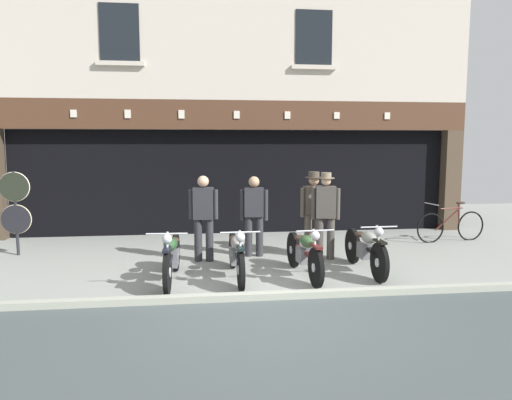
{
  "coord_description": "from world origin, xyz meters",
  "views": [
    {
      "loc": [
        -0.92,
        -6.57,
        2.26
      ],
      "look_at": [
        0.23,
        2.82,
        1.13
      ],
      "focal_mm": 33.33,
      "sensor_mm": 36.0,
      "label": 1
    }
  ],
  "objects_px": {
    "motorcycle_left": "(172,256)",
    "motorcycle_center": "(304,252)",
    "salesman_right": "(326,212)",
    "motorcycle_center_right": "(365,248)",
    "salesman_left": "(204,214)",
    "shopkeeper_center": "(254,212)",
    "tyre_sign_pole": "(15,204)",
    "assistant_far_right": "(313,208)",
    "advert_board_near": "(348,166)",
    "motorcycle_center_left": "(236,253)",
    "leaning_bicycle": "(451,225)"
  },
  "relations": [
    {
      "from": "motorcycle_center_right",
      "to": "salesman_right",
      "type": "distance_m",
      "value": 1.23
    },
    {
      "from": "motorcycle_center_left",
      "to": "assistant_far_right",
      "type": "distance_m",
      "value": 2.38
    },
    {
      "from": "shopkeeper_center",
      "to": "tyre_sign_pole",
      "type": "relative_size",
      "value": 0.94
    },
    {
      "from": "salesman_right",
      "to": "salesman_left",
      "type": "bearing_deg",
      "value": 6.29
    },
    {
      "from": "motorcycle_center_left",
      "to": "salesman_right",
      "type": "distance_m",
      "value": 2.22
    },
    {
      "from": "motorcycle_center_right",
      "to": "motorcycle_left",
      "type": "bearing_deg",
      "value": 1.88
    },
    {
      "from": "motorcycle_center",
      "to": "advert_board_near",
      "type": "height_order",
      "value": "advert_board_near"
    },
    {
      "from": "motorcycle_center_right",
      "to": "leaning_bicycle",
      "type": "distance_m",
      "value": 3.72
    },
    {
      "from": "advert_board_near",
      "to": "motorcycle_center",
      "type": "bearing_deg",
      "value": -116.53
    },
    {
      "from": "assistant_far_right",
      "to": "motorcycle_left",
      "type": "bearing_deg",
      "value": 23.28
    },
    {
      "from": "salesman_right",
      "to": "tyre_sign_pole",
      "type": "relative_size",
      "value": 1.0
    },
    {
      "from": "motorcycle_left",
      "to": "motorcycle_center_right",
      "type": "height_order",
      "value": "motorcycle_left"
    },
    {
      "from": "motorcycle_center",
      "to": "salesman_right",
      "type": "distance_m",
      "value": 1.45
    },
    {
      "from": "salesman_left",
      "to": "advert_board_near",
      "type": "relative_size",
      "value": 1.6
    },
    {
      "from": "salesman_right",
      "to": "motorcycle_center_right",
      "type": "bearing_deg",
      "value": 123.34
    },
    {
      "from": "advert_board_near",
      "to": "leaning_bicycle",
      "type": "distance_m",
      "value": 2.92
    },
    {
      "from": "salesman_left",
      "to": "tyre_sign_pole",
      "type": "relative_size",
      "value": 0.97
    },
    {
      "from": "tyre_sign_pole",
      "to": "leaning_bicycle",
      "type": "distance_m",
      "value": 9.51
    },
    {
      "from": "leaning_bicycle",
      "to": "motorcycle_center",
      "type": "bearing_deg",
      "value": 113.54
    },
    {
      "from": "motorcycle_center_left",
      "to": "salesman_left",
      "type": "xyz_separation_m",
      "value": [
        -0.53,
        1.26,
        0.49
      ]
    },
    {
      "from": "salesman_left",
      "to": "shopkeeper_center",
      "type": "relative_size",
      "value": 1.03
    },
    {
      "from": "motorcycle_left",
      "to": "motorcycle_center",
      "type": "xyz_separation_m",
      "value": [
        2.22,
        0.02,
        -0.01
      ]
    },
    {
      "from": "tyre_sign_pole",
      "to": "advert_board_near",
      "type": "bearing_deg",
      "value": 14.69
    },
    {
      "from": "motorcycle_center",
      "to": "salesman_left",
      "type": "bearing_deg",
      "value": -42.06
    },
    {
      "from": "shopkeeper_center",
      "to": "leaning_bicycle",
      "type": "xyz_separation_m",
      "value": [
        4.71,
        0.89,
        -0.52
      ]
    },
    {
      "from": "salesman_right",
      "to": "tyre_sign_pole",
      "type": "bearing_deg",
      "value": -0.59
    },
    {
      "from": "motorcycle_center_left",
      "to": "leaning_bicycle",
      "type": "relative_size",
      "value": 1.16
    },
    {
      "from": "motorcycle_center_left",
      "to": "salesman_right",
      "type": "relative_size",
      "value": 1.21
    },
    {
      "from": "salesman_right",
      "to": "tyre_sign_pole",
      "type": "xyz_separation_m",
      "value": [
        -6.12,
        1.07,
        0.1
      ]
    },
    {
      "from": "motorcycle_center_left",
      "to": "advert_board_near",
      "type": "distance_m",
      "value": 5.46
    },
    {
      "from": "tyre_sign_pole",
      "to": "motorcycle_center_left",
      "type": "bearing_deg",
      "value": -27.27
    },
    {
      "from": "motorcycle_left",
      "to": "assistant_far_right",
      "type": "height_order",
      "value": "assistant_far_right"
    },
    {
      "from": "shopkeeper_center",
      "to": "motorcycle_left",
      "type": "bearing_deg",
      "value": 52.18
    },
    {
      "from": "assistant_far_right",
      "to": "tyre_sign_pole",
      "type": "height_order",
      "value": "tyre_sign_pole"
    },
    {
      "from": "motorcycle_left",
      "to": "assistant_far_right",
      "type": "distance_m",
      "value": 3.26
    },
    {
      "from": "motorcycle_left",
      "to": "salesman_right",
      "type": "distance_m",
      "value": 3.18
    },
    {
      "from": "motorcycle_center_left",
      "to": "tyre_sign_pole",
      "type": "bearing_deg",
      "value": -28.26
    },
    {
      "from": "salesman_left",
      "to": "assistant_far_right",
      "type": "distance_m",
      "value": 2.26
    },
    {
      "from": "salesman_left",
      "to": "motorcycle_center_right",
      "type": "bearing_deg",
      "value": 164.66
    },
    {
      "from": "motorcycle_left",
      "to": "salesman_right",
      "type": "bearing_deg",
      "value": -154.85
    },
    {
      "from": "motorcycle_center_right",
      "to": "tyre_sign_pole",
      "type": "bearing_deg",
      "value": -18.7
    },
    {
      "from": "assistant_far_right",
      "to": "tyre_sign_pole",
      "type": "distance_m",
      "value": 6.02
    },
    {
      "from": "motorcycle_center_right",
      "to": "motorcycle_center",
      "type": "bearing_deg",
      "value": 6.54
    },
    {
      "from": "motorcycle_left",
      "to": "motorcycle_center_right",
      "type": "bearing_deg",
      "value": -174.22
    },
    {
      "from": "motorcycle_center_right",
      "to": "salesman_right",
      "type": "xyz_separation_m",
      "value": [
        -0.45,
        1.02,
        0.51
      ]
    },
    {
      "from": "advert_board_near",
      "to": "salesman_right",
      "type": "bearing_deg",
      "value": -115.05
    },
    {
      "from": "motorcycle_center_right",
      "to": "advert_board_near",
      "type": "distance_m",
      "value": 4.37
    },
    {
      "from": "motorcycle_center",
      "to": "salesman_left",
      "type": "distance_m",
      "value": 2.18
    },
    {
      "from": "assistant_far_right",
      "to": "leaning_bicycle",
      "type": "distance_m",
      "value": 3.64
    },
    {
      "from": "advert_board_near",
      "to": "leaning_bicycle",
      "type": "height_order",
      "value": "advert_board_near"
    }
  ]
}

